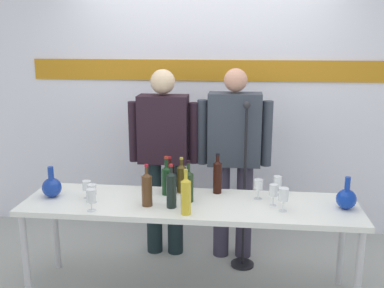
{
  "coord_description": "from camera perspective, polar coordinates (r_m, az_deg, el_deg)",
  "views": [
    {
      "loc": [
        0.37,
        -3.12,
        1.96
      ],
      "look_at": [
        0.0,
        0.15,
        1.16
      ],
      "focal_mm": 42.29,
      "sensor_mm": 36.0,
      "label": 1
    }
  ],
  "objects": [
    {
      "name": "wine_bottle_6",
      "position": [
        3.57,
        -2.82,
        -4.04
      ],
      "size": [
        0.07,
        0.07,
        0.28
      ],
      "color": "black",
      "rests_on": "display_table"
    },
    {
      "name": "wine_bottle_2",
      "position": [
        3.22,
        -2.62,
        -5.66
      ],
      "size": [
        0.07,
        0.07,
        0.32
      ],
      "color": "black",
      "rests_on": "display_table"
    },
    {
      "name": "wine_glass_right_3",
      "position": [
        3.22,
        11.48,
        -6.3
      ],
      "size": [
        0.07,
        0.07,
        0.17
      ],
      "color": "white",
      "rests_on": "display_table"
    },
    {
      "name": "wine_glass_left_1",
      "position": [
        3.4,
        -12.5,
        -5.68
      ],
      "size": [
        0.07,
        0.07,
        0.14
      ],
      "color": "white",
      "rests_on": "display_table"
    },
    {
      "name": "wine_bottle_4",
      "position": [
        3.1,
        -0.71,
        -6.45
      ],
      "size": [
        0.07,
        0.07,
        0.32
      ],
      "color": "gold",
      "rests_on": "display_table"
    },
    {
      "name": "wine_bottle_7",
      "position": [
        3.53,
        -1.33,
        -4.22
      ],
      "size": [
        0.08,
        0.08,
        0.28
      ],
      "color": "#463711",
      "rests_on": "display_table"
    },
    {
      "name": "wine_bottle_1",
      "position": [
        3.27,
        -5.71,
        -5.57
      ],
      "size": [
        0.08,
        0.08,
        0.31
      ],
      "color": "#50321B",
      "rests_on": "display_table"
    },
    {
      "name": "microphone_stand",
      "position": [
        3.89,
        6.54,
        -8.82
      ],
      "size": [
        0.2,
        0.2,
        1.44
      ],
      "color": "black",
      "rests_on": "ground"
    },
    {
      "name": "wine_glass_left_0",
      "position": [
        3.25,
        -12.62,
        -6.42
      ],
      "size": [
        0.07,
        0.07,
        0.16
      ],
      "color": "white",
      "rests_on": "display_table"
    },
    {
      "name": "wine_glass_left_2",
      "position": [
        3.5,
        -13.1,
        -5.13
      ],
      "size": [
        0.07,
        0.07,
        0.14
      ],
      "color": "white",
      "rests_on": "display_table"
    },
    {
      "name": "wine_bottle_3",
      "position": [
        3.48,
        -3.25,
        -4.42
      ],
      "size": [
        0.07,
        0.07,
        0.31
      ],
      "color": "#123418",
      "rests_on": "display_table"
    },
    {
      "name": "wine_bottle_5",
      "position": [
        3.51,
        3.23,
        -4.02
      ],
      "size": [
        0.07,
        0.07,
        0.32
      ],
      "color": "black",
      "rests_on": "display_table"
    },
    {
      "name": "display_table",
      "position": [
        3.38,
        -0.29,
        -8.27
      ],
      "size": [
        2.47,
        0.64,
        0.75
      ],
      "color": "white",
      "rests_on": "ground"
    },
    {
      "name": "presenter_left",
      "position": [
        3.97,
        -3.58,
        -0.88
      ],
      "size": [
        0.62,
        0.22,
        1.67
      ],
      "color": "black",
      "rests_on": "ground"
    },
    {
      "name": "wine_glass_right_2",
      "position": [
        3.54,
        10.74,
        -4.7
      ],
      "size": [
        0.06,
        0.06,
        0.15
      ],
      "color": "white",
      "rests_on": "display_table"
    },
    {
      "name": "wine_glass_right_0",
      "position": [
        3.31,
        10.24,
        -5.81
      ],
      "size": [
        0.06,
        0.06,
        0.16
      ],
      "color": "white",
      "rests_on": "display_table"
    },
    {
      "name": "back_wall",
      "position": [
        4.48,
        1.69,
        7.83
      ],
      "size": [
        4.89,
        0.11,
        3.0
      ],
      "color": "white",
      "rests_on": "ground"
    },
    {
      "name": "wine_glass_right_1",
      "position": [
        3.42,
        8.38,
        -5.11
      ],
      "size": [
        0.07,
        0.07,
        0.15
      ],
      "color": "white",
      "rests_on": "display_table"
    },
    {
      "name": "wine_bottle_0",
      "position": [
        3.34,
        -0.44,
        -5.17
      ],
      "size": [
        0.07,
        0.07,
        0.31
      ],
      "color": "#21351B",
      "rests_on": "display_table"
    },
    {
      "name": "decanter_blue_left",
      "position": [
        3.61,
        -17.25,
        -5.15
      ],
      "size": [
        0.15,
        0.15,
        0.24
      ],
      "color": "navy",
      "rests_on": "display_table"
    },
    {
      "name": "decanter_blue_right",
      "position": [
        3.4,
        18.88,
        -6.48
      ],
      "size": [
        0.14,
        0.14,
        0.24
      ],
      "color": "#1034A0",
      "rests_on": "display_table"
    },
    {
      "name": "presenter_right",
      "position": [
        3.91,
        5.32,
        -1.0
      ],
      "size": [
        0.64,
        0.22,
        1.68
      ],
      "color": "#342F42",
      "rests_on": "ground"
    }
  ]
}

